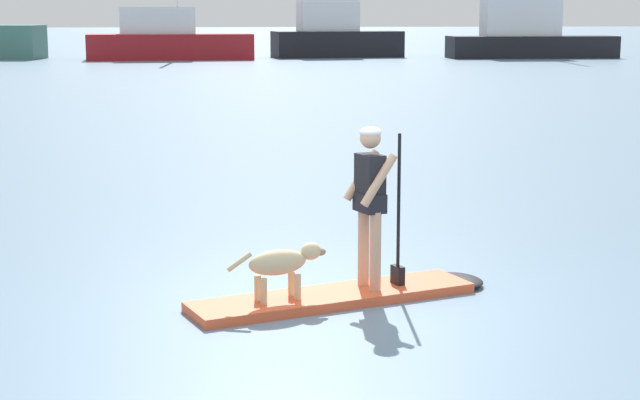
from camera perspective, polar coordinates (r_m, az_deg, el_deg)
The scene contains 7 objects.
ground_plane at distance 10.77m, azimuth 0.71°, elevation -5.67°, with size 400.00×400.00×0.00m, color slate.
paddleboard at distance 10.85m, azimuth 1.78°, elevation -5.27°, with size 3.39×1.71×0.10m.
person_paddler at distance 10.72m, azimuth 2.86°, elevation 0.25°, with size 0.67×0.58×1.71m.
dog at distance 10.41m, azimuth -2.12°, elevation -3.54°, with size 1.05×0.43×0.56m.
moored_boat_port at distance 66.86m, azimuth -8.49°, elevation 8.80°, with size 10.52×3.94×10.33m.
moored_boat_far_starboard at distance 69.62m, azimuth 0.81°, elevation 9.10°, with size 8.81×3.91×4.38m.
moored_boat_starboard at distance 69.70m, azimuth 11.46°, elevation 8.95°, with size 11.10×3.21×11.00m.
Camera 1 is at (-1.50, -10.24, 2.98)m, focal length 57.62 mm.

